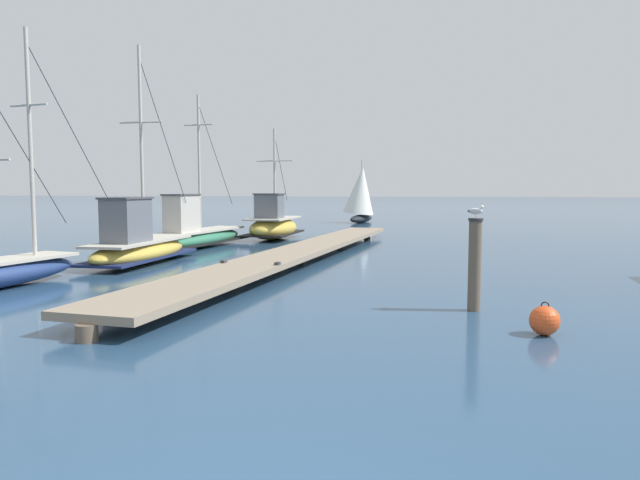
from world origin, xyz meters
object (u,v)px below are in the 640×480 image
at_px(mooring_piling, 475,263).
at_px(perched_seagull, 476,211).
at_px(fishing_boat_0, 137,244).
at_px(mooring_buoy, 545,320).
at_px(fishing_boat_5, 194,234).
at_px(fishing_boat_1, 273,225).
at_px(distant_sailboat, 361,194).

bearing_deg(mooring_piling, perched_seagull, 178.57).
bearing_deg(fishing_boat_0, mooring_buoy, -30.23).
height_order(fishing_boat_5, mooring_buoy, fishing_boat_5).
relative_size(fishing_boat_1, perched_seagull, 14.59).
bearing_deg(mooring_piling, fishing_boat_5, 137.33).
xyz_separation_m(fishing_boat_0, fishing_boat_1, (1.43, 10.19, 0.05)).
distance_m(mooring_piling, mooring_buoy, 2.24).
bearing_deg(distant_sailboat, fishing_boat_0, -97.41).
relative_size(fishing_boat_5, mooring_piling, 3.91).
height_order(fishing_boat_0, fishing_boat_1, fishing_boat_0).
bearing_deg(fishing_boat_0, mooring_piling, -25.49).
height_order(fishing_boat_1, fishing_boat_5, fishing_boat_5).
relative_size(fishing_boat_5, mooring_buoy, 12.77).
xyz_separation_m(fishing_boat_1, distant_sailboat, (1.88, 15.30, 1.43)).
xyz_separation_m(perched_seagull, distant_sailboat, (-7.45, 30.62, 0.09)).
bearing_deg(mooring_buoy, fishing_boat_1, 121.43).
height_order(perched_seagull, mooring_buoy, perched_seagull).
height_order(fishing_boat_5, mooring_piling, fishing_boat_5).
distance_m(fishing_boat_0, fishing_boat_5, 5.27).
xyz_separation_m(fishing_boat_1, mooring_buoy, (10.46, -17.12, -0.46)).
bearing_deg(distant_sailboat, mooring_buoy, -75.18).
bearing_deg(perched_seagull, mooring_buoy, -57.83).
xyz_separation_m(fishing_boat_5, perched_seagull, (11.25, -10.38, 1.46)).
relative_size(mooring_piling, distant_sailboat, 0.40).
bearing_deg(perched_seagull, fishing_boat_1, 121.34).
bearing_deg(mooring_buoy, fishing_boat_0, 149.77).
height_order(fishing_boat_1, mooring_piling, fishing_boat_1).
relative_size(fishing_boat_5, distant_sailboat, 1.58).
relative_size(fishing_boat_1, distant_sailboat, 1.17).
distance_m(perched_seagull, mooring_buoy, 2.78).
distance_m(mooring_piling, distant_sailboat, 31.54).
bearing_deg(mooring_piling, mooring_buoy, -57.96).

